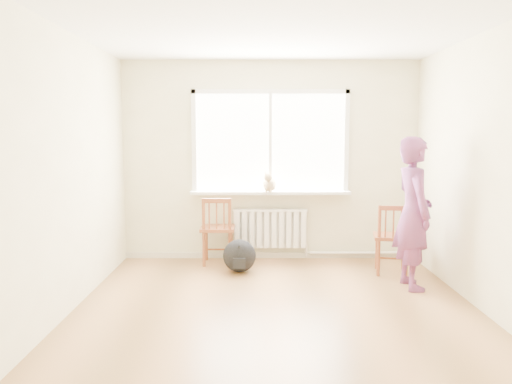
{
  "coord_description": "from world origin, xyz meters",
  "views": [
    {
      "loc": [
        -0.22,
        -4.55,
        1.73
      ],
      "look_at": [
        -0.2,
        1.2,
        1.05
      ],
      "focal_mm": 35.0,
      "sensor_mm": 36.0,
      "label": 1
    }
  ],
  "objects_px": {
    "chair_right": "(392,239)",
    "chair_left": "(217,231)",
    "cat": "(269,183)",
    "backpack": "(239,256)",
    "person": "(413,213)"
  },
  "relations": [
    {
      "from": "chair_left",
      "to": "chair_right",
      "type": "distance_m",
      "value": 2.22
    },
    {
      "from": "chair_left",
      "to": "cat",
      "type": "xyz_separation_m",
      "value": [
        0.69,
        0.15,
        0.61
      ]
    },
    {
      "from": "chair_right",
      "to": "cat",
      "type": "height_order",
      "value": "cat"
    },
    {
      "from": "person",
      "to": "cat",
      "type": "height_order",
      "value": "person"
    },
    {
      "from": "chair_left",
      "to": "backpack",
      "type": "height_order",
      "value": "chair_left"
    },
    {
      "from": "chair_right",
      "to": "backpack",
      "type": "xyz_separation_m",
      "value": [
        -1.87,
        0.09,
        -0.23
      ]
    },
    {
      "from": "chair_left",
      "to": "cat",
      "type": "distance_m",
      "value": 0.93
    },
    {
      "from": "chair_right",
      "to": "person",
      "type": "distance_m",
      "value": 0.67
    },
    {
      "from": "chair_right",
      "to": "chair_left",
      "type": "bearing_deg",
      "value": -2.06
    },
    {
      "from": "chair_left",
      "to": "backpack",
      "type": "distance_m",
      "value": 0.54
    },
    {
      "from": "chair_left",
      "to": "chair_right",
      "type": "bearing_deg",
      "value": 168.22
    },
    {
      "from": "chair_right",
      "to": "backpack",
      "type": "bearing_deg",
      "value": 7.19
    },
    {
      "from": "backpack",
      "to": "person",
      "type": "bearing_deg",
      "value": -17.63
    },
    {
      "from": "chair_right",
      "to": "person",
      "type": "relative_size",
      "value": 0.51
    },
    {
      "from": "cat",
      "to": "backpack",
      "type": "distance_m",
      "value": 1.08
    }
  ]
}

